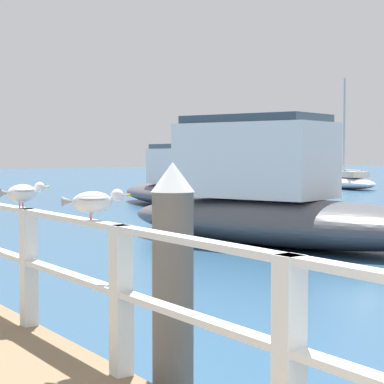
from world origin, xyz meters
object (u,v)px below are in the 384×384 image
at_px(seagull_foreground, 93,201).
at_px(seagull_background, 23,192).
at_px(boat_5, 277,202).
at_px(boat_3, 346,181).
at_px(boat_1, 176,185).
at_px(dock_piling_near, 173,293).

distance_m(seagull_foreground, seagull_background, 1.34).
bearing_deg(seagull_foreground, boat_5, 149.80).
relative_size(boat_3, boat_5, 0.71).
bearing_deg(boat_5, boat_1, 49.83).
height_order(seagull_background, boat_3, boat_3).
relative_size(seagull_background, boat_1, 0.07).
height_order(boat_1, boat_3, boat_3).
relative_size(seagull_foreground, boat_1, 0.06).
distance_m(boat_1, boat_3, 14.57).
bearing_deg(boat_3, boat_1, -141.35).
bearing_deg(boat_5, seagull_background, -163.31).
bearing_deg(dock_piling_near, seagull_background, 101.84).
height_order(dock_piling_near, boat_1, boat_1).
xyz_separation_m(seagull_background, boat_5, (7.21, 4.99, -0.64)).
bearing_deg(boat_1, boat_3, -151.69).
xyz_separation_m(seagull_background, boat_1, (11.31, 15.05, -0.80)).
relative_size(boat_1, boat_5, 0.89).
xyz_separation_m(dock_piling_near, boat_3, (24.65, 21.73, -0.53)).
distance_m(seagull_background, boat_5, 8.79).
xyz_separation_m(dock_piling_near, boat_5, (6.84, 6.76, -0.03)).
height_order(dock_piling_near, seagull_background, dock_piling_near).
xyz_separation_m(boat_1, boat_5, (-4.10, -10.06, 0.15)).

